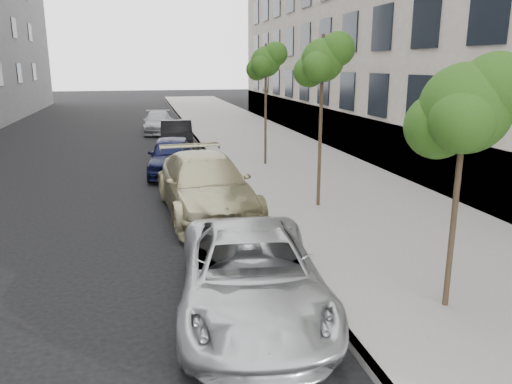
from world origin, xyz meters
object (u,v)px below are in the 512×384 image
object	(u,v)px
tree_mid	(323,61)
tree_far	(266,62)
suv	(206,185)
tree_near	(467,108)
minivan	(251,274)
sedan_black	(177,135)
sedan_rear	(159,122)
sedan_blue	(172,156)

from	to	relation	value
tree_mid	tree_far	distance (m)	6.50
suv	tree_near	bearing A→B (deg)	-67.46
tree_mid	tree_far	world-z (taller)	tree_mid
tree_near	minivan	xyz separation A→B (m)	(-3.33, 0.75, -2.82)
tree_near	suv	xyz separation A→B (m)	(-3.33, 6.82, -2.69)
tree_near	tree_mid	xyz separation A→B (m)	(-0.00, 6.50, 0.76)
tree_far	tree_near	bearing A→B (deg)	-90.00
tree_far	sedan_black	world-z (taller)	tree_far
sedan_black	tree_mid	bearing A→B (deg)	-70.60
sedan_rear	suv	bearing A→B (deg)	-86.27
tree_near	minivan	distance (m)	4.42
tree_near	sedan_black	bearing A→B (deg)	100.35
minivan	suv	bearing A→B (deg)	96.96
tree_near	sedan_blue	xyz separation A→B (m)	(-3.94, 12.47, -2.80)
suv	sedan_blue	distance (m)	5.68
tree_far	minivan	distance (m)	13.19
sedan_blue	minivan	bearing A→B (deg)	-81.11
tree_near	sedan_black	distance (m)	18.72
tree_near	sedan_rear	size ratio (longest dim) A/B	0.94
tree_far	minivan	bearing A→B (deg)	-105.19
tree_mid	suv	bearing A→B (deg)	174.45
tree_mid	sedan_blue	xyz separation A→B (m)	(-3.94, 5.97, -3.56)
sedan_blue	sedan_black	bearing A→B (deg)	89.85
suv	sedan_blue	bearing A→B (deg)	92.70
minivan	sedan_rear	size ratio (longest dim) A/B	1.14
minivan	sedan_rear	world-z (taller)	minivan
sedan_rear	tree_near	bearing A→B (deg)	-79.23
sedan_blue	sedan_black	distance (m)	5.77
tree_mid	suv	xyz separation A→B (m)	(-3.33, 0.32, -3.45)
suv	sedan_rear	xyz separation A→B (m)	(-0.64, 17.97, -0.18)
tree_near	tree_mid	world-z (taller)	tree_mid
tree_mid	sedan_black	world-z (taller)	tree_mid
suv	sedan_black	world-z (taller)	suv
sedan_black	sedan_rear	xyz separation A→B (m)	(-0.64, 6.58, -0.06)
tree_mid	minivan	bearing A→B (deg)	-120.03
tree_far	sedan_rear	world-z (taller)	tree_far
suv	sedan_blue	world-z (taller)	suv
tree_mid	sedan_blue	bearing A→B (deg)	123.40
tree_far	sedan_blue	bearing A→B (deg)	-172.33
tree_near	sedan_black	xyz separation A→B (m)	(-3.33, 18.21, -2.81)
tree_near	suv	bearing A→B (deg)	115.99
sedan_blue	sedan_rear	world-z (taller)	sedan_blue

